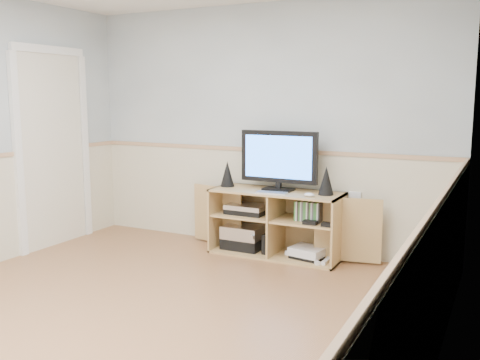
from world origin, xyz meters
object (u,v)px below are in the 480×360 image
monitor (279,158)px  game_consoles (307,253)px  media_cabinet (278,221)px  keyboard (271,193)px

monitor → game_consoles: size_ratio=1.72×
media_cabinet → game_consoles: 0.43m
monitor → keyboard: monitor is taller
monitor → game_consoles: (0.33, -0.06, -0.90)m
media_cabinet → keyboard: size_ratio=6.83×
monitor → keyboard: 0.36m
keyboard → game_consoles: size_ratio=0.65×
keyboard → game_consoles: (0.33, 0.13, -0.59)m
game_consoles → monitor: bearing=169.7°
monitor → media_cabinet: bearing=90.0°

